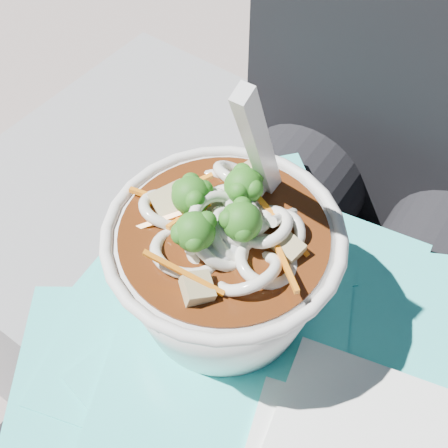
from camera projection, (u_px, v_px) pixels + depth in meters
The scene contains 5 objects.
stone_ledge at pixel (314, 377), 0.85m from camera, with size 1.00×0.50×0.41m, color slate.
lap at pixel (269, 373), 0.56m from camera, with size 0.32×0.48×0.14m.
person_body at pixel (322, 279), 0.58m from camera, with size 0.34×0.94×0.97m.
plastic_bag at pixel (233, 316), 0.50m from camera, with size 0.36×0.37×0.02m.
udon_bowl at pixel (224, 261), 0.45m from camera, with size 0.21×0.21×0.21m.
Camera 1 is at (0.10, -0.23, 1.01)m, focal length 50.00 mm.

